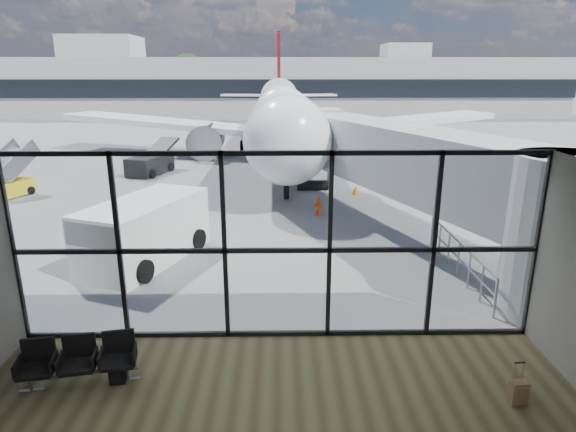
{
  "coord_description": "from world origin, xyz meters",
  "views": [
    {
      "loc": [
        0.08,
        -10.33,
        6.12
      ],
      "look_at": [
        0.3,
        3.0,
        2.12
      ],
      "focal_mm": 30.0,
      "sensor_mm": 36.0,
      "label": 1
    }
  ],
  "objects_px": {
    "suitcase": "(519,393)",
    "mobile_stairs": "(5,187)",
    "seating_row": "(79,358)",
    "service_van": "(143,231)",
    "backpack": "(117,373)",
    "airliner": "(281,111)",
    "belt_loader": "(151,163)"
  },
  "relations": [
    {
      "from": "suitcase",
      "to": "mobile_stairs",
      "type": "xyz_separation_m",
      "value": [
        -18.58,
        16.36,
        0.27
      ]
    },
    {
      "from": "suitcase",
      "to": "seating_row",
      "type": "bearing_deg",
      "value": 168.57
    },
    {
      "from": "suitcase",
      "to": "service_van",
      "type": "height_order",
      "value": "service_van"
    },
    {
      "from": "backpack",
      "to": "service_van",
      "type": "bearing_deg",
      "value": 93.95
    },
    {
      "from": "airliner",
      "to": "belt_loader",
      "type": "height_order",
      "value": "airliner"
    },
    {
      "from": "seating_row",
      "to": "belt_loader",
      "type": "xyz_separation_m",
      "value": [
        -3.96,
        21.28,
        0.11
      ]
    },
    {
      "from": "backpack",
      "to": "airliner",
      "type": "xyz_separation_m",
      "value": [
        3.46,
        30.27,
        2.92
      ]
    },
    {
      "from": "backpack",
      "to": "belt_loader",
      "type": "xyz_separation_m",
      "value": [
        -4.72,
        21.35,
        0.44
      ]
    },
    {
      "from": "backpack",
      "to": "airliner",
      "type": "bearing_deg",
      "value": 77.03
    },
    {
      "from": "airliner",
      "to": "belt_loader",
      "type": "xyz_separation_m",
      "value": [
        -8.18,
        -8.92,
        -2.48
      ]
    },
    {
      "from": "airliner",
      "to": "mobile_stairs",
      "type": "height_order",
      "value": "airliner"
    },
    {
      "from": "backpack",
      "to": "service_van",
      "type": "distance_m",
      "value": 6.82
    },
    {
      "from": "suitcase",
      "to": "belt_loader",
      "type": "distance_m",
      "value": 25.47
    },
    {
      "from": "suitcase",
      "to": "mobile_stairs",
      "type": "relative_size",
      "value": 0.25
    },
    {
      "from": "backpack",
      "to": "mobile_stairs",
      "type": "height_order",
      "value": "mobile_stairs"
    },
    {
      "from": "belt_loader",
      "to": "suitcase",
      "type": "bearing_deg",
      "value": -42.82
    },
    {
      "from": "backpack",
      "to": "service_van",
      "type": "height_order",
      "value": "service_van"
    },
    {
      "from": "airliner",
      "to": "service_van",
      "type": "height_order",
      "value": "airliner"
    },
    {
      "from": "service_van",
      "to": "suitcase",
      "type": "bearing_deg",
      "value": -17.6
    },
    {
      "from": "suitcase",
      "to": "belt_loader",
      "type": "height_order",
      "value": "belt_loader"
    },
    {
      "from": "backpack",
      "to": "airliner",
      "type": "distance_m",
      "value": 30.61
    },
    {
      "from": "backpack",
      "to": "airliner",
      "type": "height_order",
      "value": "airliner"
    },
    {
      "from": "seating_row",
      "to": "suitcase",
      "type": "relative_size",
      "value": 2.63
    },
    {
      "from": "suitcase",
      "to": "mobile_stairs",
      "type": "distance_m",
      "value": 24.76
    },
    {
      "from": "suitcase",
      "to": "airliner",
      "type": "bearing_deg",
      "value": 92.28
    },
    {
      "from": "seating_row",
      "to": "belt_loader",
      "type": "distance_m",
      "value": 21.65
    },
    {
      "from": "seating_row",
      "to": "belt_loader",
      "type": "bearing_deg",
      "value": 90.27
    },
    {
      "from": "suitcase",
      "to": "service_van",
      "type": "bearing_deg",
      "value": 134.9
    },
    {
      "from": "suitcase",
      "to": "service_van",
      "type": "xyz_separation_m",
      "value": [
        -9.1,
        7.44,
        0.81
      ]
    },
    {
      "from": "seating_row",
      "to": "airliner",
      "type": "xyz_separation_m",
      "value": [
        4.22,
        30.2,
        2.59
      ]
    },
    {
      "from": "service_van",
      "to": "mobile_stairs",
      "type": "xyz_separation_m",
      "value": [
        -9.48,
        8.92,
        -0.54
      ]
    },
    {
      "from": "mobile_stairs",
      "to": "suitcase",
      "type": "bearing_deg",
      "value": -19.78
    }
  ]
}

